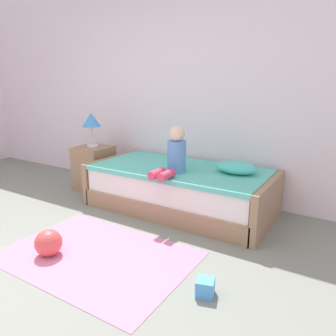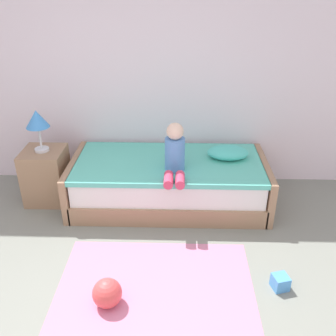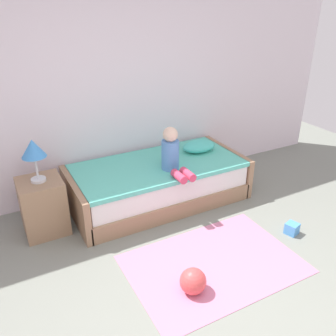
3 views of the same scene
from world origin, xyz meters
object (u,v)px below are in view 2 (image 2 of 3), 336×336
at_px(child_figure, 175,153).
at_px(nightstand, 46,175).
at_px(pillow, 228,153).
at_px(table_lamp, 37,121).
at_px(toy_block, 280,282).
at_px(bed, 169,182).
at_px(toy_ball, 107,293).

bearing_deg(child_figure, nightstand, 170.37).
bearing_deg(pillow, table_lamp, -177.45).
xyz_separation_m(table_lamp, child_figure, (1.42, -0.24, -0.23)).
relative_size(nightstand, table_lamp, 1.33).
distance_m(pillow, toy_block, 1.51).
height_order(nightstand, child_figure, child_figure).
xyz_separation_m(bed, pillow, (0.63, 0.10, 0.32)).
xyz_separation_m(bed, table_lamp, (-1.35, 0.01, 0.69)).
bearing_deg(nightstand, toy_block, -29.57).
bearing_deg(table_lamp, toy_block, -29.57).
height_order(nightstand, toy_ball, nightstand).
distance_m(child_figure, toy_block, 1.52).
xyz_separation_m(table_lamp, toy_block, (2.29, -1.30, -0.88)).
bearing_deg(table_lamp, bed, -0.50).
bearing_deg(child_figure, pillow, 30.06).
distance_m(bed, child_figure, 0.52).
bearing_deg(table_lamp, child_figure, -9.63).
distance_m(nightstand, toy_block, 2.65).
relative_size(bed, toy_ball, 9.18).
bearing_deg(bed, pillow, 8.97).
relative_size(pillow, toy_ball, 1.92).
height_order(bed, nightstand, nightstand).
bearing_deg(pillow, child_figure, -149.94).
bearing_deg(toy_ball, bed, 74.07).
height_order(table_lamp, toy_ball, table_lamp).
relative_size(bed, toy_block, 17.23).
bearing_deg(table_lamp, toy_ball, -58.63).
height_order(bed, toy_block, bed).
height_order(table_lamp, toy_block, table_lamp).
height_order(nightstand, pillow, pillow).
bearing_deg(toy_block, child_figure, 129.54).
height_order(nightstand, table_lamp, table_lamp).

